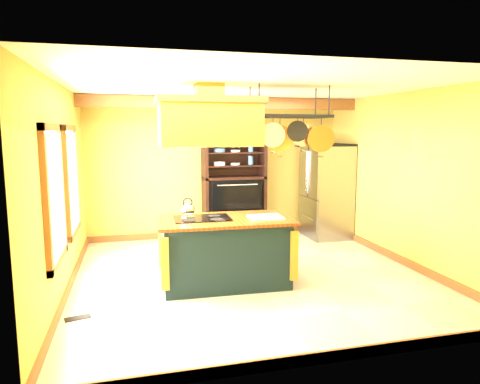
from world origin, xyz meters
name	(u,v)px	position (x,y,z in m)	size (l,w,h in m)	color
floor	(250,275)	(0.00, 0.00, 0.00)	(5.00, 5.00, 0.00)	beige
ceiling	(251,87)	(0.00, 0.00, 2.70)	(5.00, 5.00, 0.00)	white
wall_back	(217,169)	(0.00, 2.50, 1.35)	(5.00, 0.02, 2.70)	gold
wall_front	(328,218)	(0.00, -2.50, 1.35)	(5.00, 0.02, 2.70)	gold
wall_left	(63,190)	(-2.50, 0.00, 1.35)	(0.02, 5.00, 2.70)	gold
wall_right	(404,179)	(2.50, 0.00, 1.35)	(0.02, 5.00, 2.70)	gold
ceiling_beam	(225,103)	(0.00, 1.70, 2.59)	(5.00, 0.15, 0.20)	#945D2E
window_near	(55,195)	(-2.47, -0.80, 1.40)	(0.06, 1.06, 1.56)	#945D2E
window_far	(72,181)	(-2.47, 0.60, 1.40)	(0.06, 1.06, 1.56)	#945D2E
kitchen_island	(225,251)	(-0.43, -0.25, 0.47)	(1.84, 1.06, 1.11)	#13262B
range_hood	(209,120)	(-0.63, -0.25, 2.24)	(1.37, 0.78, 0.80)	#A8852A
pot_rack	(290,126)	(0.48, -0.25, 2.17)	(1.19, 0.54, 0.89)	black
refrigerator	(326,193)	(2.09, 1.90, 0.88)	(0.78, 0.93, 1.81)	#909398
hutch	(233,196)	(0.29, 2.27, 0.84)	(1.20, 0.55, 2.13)	black
floor_register	(78,318)	(-2.28, -0.94, 0.01)	(0.28, 0.12, 0.01)	black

